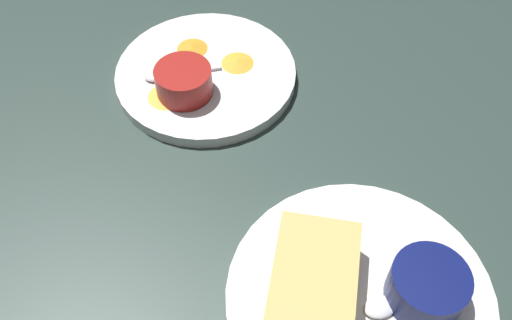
{
  "coord_description": "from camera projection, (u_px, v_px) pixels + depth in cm",
  "views": [
    {
      "loc": [
        -28.96,
        0.25,
        51.53
      ],
      "look_at": [
        7.92,
        -5.63,
        3.0
      ],
      "focal_mm": 39.21,
      "sensor_mm": 36.0,
      "label": 1
    }
  ],
  "objects": [
    {
      "name": "ground_plane",
      "position": [
        216.0,
        250.0,
        0.59
      ],
      "size": [
        110.0,
        110.0,
        3.0
      ],
      "primitive_type": "cube",
      "color": "#283833"
    },
    {
      "name": "plate_sandwich_main",
      "position": [
        362.0,
        298.0,
        0.54
      ],
      "size": [
        25.78,
        25.78,
        1.6
      ],
      "primitive_type": "cylinder",
      "color": "silver",
      "rests_on": "ground_plane"
    },
    {
      "name": "sandwich_half_near",
      "position": [
        315.0,
        290.0,
        0.51
      ],
      "size": [
        14.82,
        11.46,
        4.8
      ],
      "color": "tan",
      "rests_on": "plate_sandwich_main"
    },
    {
      "name": "ramekin_dark_sauce",
      "position": [
        430.0,
        285.0,
        0.51
      ],
      "size": [
        7.27,
        7.27,
        4.17
      ],
      "color": "#0C144C",
      "rests_on": "plate_sandwich_main"
    },
    {
      "name": "spoon_by_dark_ramekin",
      "position": [
        370.0,
        311.0,
        0.52
      ],
      "size": [
        2.82,
        9.96,
        0.8
      ],
      "color": "silver",
      "rests_on": "plate_sandwich_main"
    },
    {
      "name": "plate_chips_companion",
      "position": [
        208.0,
        75.0,
        0.73
      ],
      "size": [
        23.28,
        23.28,
        1.6
      ],
      "primitive_type": "cylinder",
      "color": "silver",
      "rests_on": "ground_plane"
    },
    {
      "name": "ramekin_light_gravy",
      "position": [
        186.0,
        80.0,
        0.68
      ],
      "size": [
        6.97,
        6.97,
        3.67
      ],
      "color": "maroon",
      "rests_on": "plate_chips_companion"
    },
    {
      "name": "spoon_by_gravy_ramekin",
      "position": [
        169.0,
        74.0,
        0.71
      ],
      "size": [
        2.39,
        9.92,
        0.8
      ],
      "color": "silver",
      "rests_on": "plate_chips_companion"
    },
    {
      "name": "plantain_chip_scatter",
      "position": [
        193.0,
        70.0,
        0.71
      ],
      "size": [
        14.32,
        14.81,
        0.6
      ],
      "color": "orange",
      "rests_on": "plate_chips_companion"
    }
  ]
}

